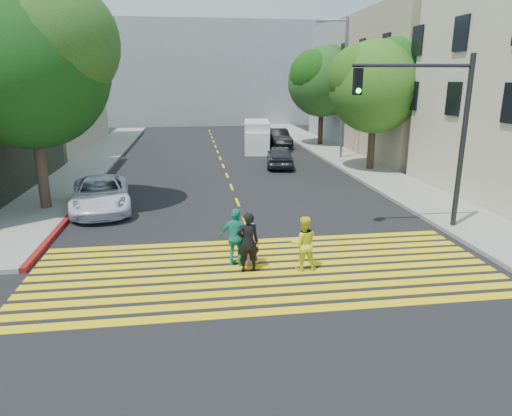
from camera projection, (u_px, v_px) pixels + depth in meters
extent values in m
plane|color=black|center=(272.00, 289.00, 12.07)|extent=(120.00, 120.00, 0.00)
cube|color=gray|center=(98.00, 158.00, 31.86)|extent=(3.00, 40.00, 0.15)
cube|color=gray|center=(367.00, 170.00, 27.49)|extent=(3.00, 60.00, 0.15)
cube|color=maroon|center=(60.00, 228.00, 16.83)|extent=(0.20, 8.00, 0.16)
cube|color=yellow|center=(281.00, 311.00, 10.93)|extent=(13.40, 0.35, 0.01)
cube|color=yellow|center=(276.00, 300.00, 11.45)|extent=(13.40, 0.35, 0.01)
cube|color=yellow|center=(273.00, 291.00, 11.97)|extent=(13.40, 0.35, 0.01)
cube|color=yellow|center=(269.00, 282.00, 12.50)|extent=(13.40, 0.35, 0.01)
cube|color=yellow|center=(266.00, 274.00, 13.02)|extent=(13.40, 0.35, 0.01)
cube|color=yellow|center=(263.00, 266.00, 13.55)|extent=(13.40, 0.35, 0.01)
cube|color=yellow|center=(260.00, 259.00, 14.07)|extent=(13.40, 0.35, 0.01)
cube|color=yellow|center=(258.00, 253.00, 14.59)|extent=(13.40, 0.35, 0.01)
cube|color=yellow|center=(255.00, 247.00, 15.12)|extent=(13.40, 0.35, 0.01)
cube|color=yellow|center=(253.00, 241.00, 15.64)|extent=(13.40, 0.35, 0.01)
cube|color=yellow|center=(245.00, 222.00, 17.79)|extent=(0.12, 1.40, 0.01)
cube|color=yellow|center=(237.00, 202.00, 20.64)|extent=(0.12, 1.40, 0.01)
cube|color=yellow|center=(232.00, 187.00, 23.50)|extent=(0.12, 1.40, 0.01)
cube|color=yellow|center=(227.00, 175.00, 26.36)|extent=(0.12, 1.40, 0.01)
cube|color=yellow|center=(223.00, 166.00, 29.22)|extent=(0.12, 1.40, 0.01)
cube|color=yellow|center=(220.00, 158.00, 32.08)|extent=(0.12, 1.40, 0.01)
cube|color=yellow|center=(218.00, 152.00, 34.94)|extent=(0.12, 1.40, 0.01)
cube|color=yellow|center=(215.00, 146.00, 37.79)|extent=(0.12, 1.40, 0.01)
cube|color=yellow|center=(214.00, 142.00, 40.65)|extent=(0.12, 1.40, 0.01)
cube|color=yellow|center=(212.00, 138.00, 43.51)|extent=(0.12, 1.40, 0.01)
cube|color=yellow|center=(211.00, 134.00, 46.37)|extent=(0.12, 1.40, 0.01)
cube|color=yellow|center=(209.00, 131.00, 49.23)|extent=(0.12, 1.40, 0.01)
cube|color=tan|center=(6.00, 84.00, 35.23)|extent=(12.00, 16.00, 10.00)
cube|color=tan|center=(442.00, 85.00, 30.84)|extent=(10.00, 10.00, 10.00)
cube|color=gray|center=(378.00, 83.00, 41.32)|extent=(10.00, 10.00, 10.00)
cube|color=gray|center=(205.00, 74.00, 56.17)|extent=(30.00, 8.00, 12.00)
cylinder|color=#493427|center=(42.00, 173.00, 18.90)|extent=(0.57, 0.57, 3.26)
sphere|color=#0F3C11|center=(28.00, 68.00, 17.78)|extent=(8.31, 8.31, 6.27)
sphere|color=#123D0F|center=(58.00, 43.00, 17.45)|extent=(6.23, 6.23, 4.70)
cylinder|color=black|center=(371.00, 148.00, 27.27)|extent=(0.50, 0.50, 2.81)
sphere|color=#1C560C|center=(375.00, 87.00, 26.32)|extent=(6.34, 6.34, 5.29)
sphere|color=#133409|center=(394.00, 73.00, 26.29)|extent=(4.76, 4.76, 3.97)
sphere|color=#1B4808|center=(360.00, 77.00, 26.07)|extent=(4.44, 4.44, 3.71)
cylinder|color=#45281C|center=(320.00, 128.00, 37.82)|extent=(0.53, 0.53, 2.93)
sphere|color=#204213|center=(322.00, 82.00, 36.82)|extent=(7.27, 7.27, 5.58)
sphere|color=#083209|center=(331.00, 71.00, 37.36)|extent=(5.45, 5.45, 4.18)
sphere|color=black|center=(314.00, 75.00, 36.04)|extent=(5.09, 5.09, 3.90)
imported|color=black|center=(248.00, 242.00, 13.02)|extent=(0.68, 0.48, 1.76)
imported|color=#F0F52E|center=(303.00, 243.00, 13.11)|extent=(0.81, 0.64, 1.62)
imported|color=#BC739F|center=(250.00, 244.00, 13.51)|extent=(0.75, 0.61, 1.31)
imported|color=#1DA888|center=(237.00, 238.00, 13.39)|extent=(1.11, 0.81, 1.76)
imported|color=white|center=(101.00, 194.00, 19.17)|extent=(3.08, 5.32, 1.40)
imported|color=#252630|center=(280.00, 156.00, 28.72)|extent=(2.28, 4.28, 1.39)
imported|color=gray|center=(257.00, 136.00, 39.68)|extent=(2.10, 4.50, 1.27)
imported|color=black|center=(278.00, 138.00, 37.33)|extent=(1.69, 4.50, 1.47)
cube|color=silver|center=(257.00, 136.00, 35.06)|extent=(2.37, 4.77, 2.29)
cube|color=white|center=(257.00, 144.00, 33.20)|extent=(1.86, 1.30, 1.65)
cylinder|color=black|center=(247.00, 150.00, 33.68)|extent=(0.31, 0.66, 0.64)
cylinder|color=black|center=(267.00, 150.00, 33.71)|extent=(0.31, 0.66, 0.64)
cylinder|color=black|center=(247.00, 144.00, 36.85)|extent=(0.31, 0.66, 0.64)
cylinder|color=black|center=(265.00, 144.00, 36.88)|extent=(0.31, 0.66, 0.64)
cylinder|color=black|center=(462.00, 145.00, 16.12)|extent=(0.20, 0.20, 6.22)
cylinder|color=#24252E|center=(413.00, 66.00, 15.20)|extent=(4.15, 0.32, 0.12)
cube|color=black|center=(358.00, 82.00, 15.18)|extent=(0.28, 0.28, 0.87)
sphere|color=#27F02A|center=(359.00, 91.00, 15.12)|extent=(0.17, 0.17, 0.17)
cylinder|color=slate|center=(344.00, 91.00, 30.41)|extent=(0.20, 0.20, 9.21)
cylinder|color=gray|center=(333.00, 20.00, 29.29)|extent=(1.82, 0.54, 0.12)
cube|color=slate|center=(320.00, 21.00, 29.38)|extent=(0.55, 0.34, 0.15)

